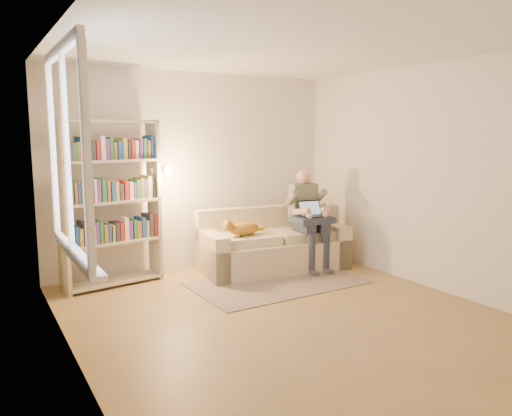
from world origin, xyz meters
TOP-DOWN VIEW (x-y plane):
  - floor at (0.00, 0.00)m, footprint 4.50×4.50m
  - ceiling at (0.00, 0.00)m, footprint 4.00×4.50m
  - wall_left at (-2.00, 0.00)m, footprint 0.02×4.50m
  - wall_right at (2.00, 0.00)m, footprint 0.02×4.50m
  - wall_back at (0.00, 2.25)m, footprint 4.00×0.02m
  - wall_front at (0.00, -2.25)m, footprint 4.00×0.02m
  - window at (-1.95, 0.20)m, footprint 0.12×1.52m
  - sofa at (0.81, 1.58)m, footprint 1.99×1.07m
  - person at (1.24, 1.38)m, footprint 0.42×0.61m
  - cat at (0.34, 1.51)m, footprint 0.61×0.25m
  - blanket at (1.18, 1.27)m, footprint 0.53×0.45m
  - laptop at (1.18, 1.28)m, footprint 0.35×0.31m
  - bookshelf at (-1.22, 1.90)m, footprint 1.34×0.48m
  - rug at (0.52, 0.99)m, footprint 2.07×1.25m

SIDE VIEW (x-z plane):
  - floor at x=0.00m, z-range 0.00..0.00m
  - rug at x=0.52m, z-range 0.00..0.01m
  - sofa at x=0.81m, z-range -0.11..0.70m
  - cat at x=0.34m, z-range 0.50..0.72m
  - blanket at x=1.18m, z-range 0.65..0.73m
  - person at x=1.24m, z-range 0.09..1.42m
  - laptop at x=1.18m, z-range 0.65..0.91m
  - bookshelf at x=-1.22m, z-range 0.10..2.07m
  - wall_left at x=-2.00m, z-range 0.00..2.60m
  - wall_right at x=2.00m, z-range 0.00..2.60m
  - wall_back at x=0.00m, z-range 0.00..2.60m
  - wall_front at x=0.00m, z-range 0.00..2.60m
  - window at x=-1.95m, z-range 0.53..2.22m
  - ceiling at x=0.00m, z-range 2.59..2.61m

